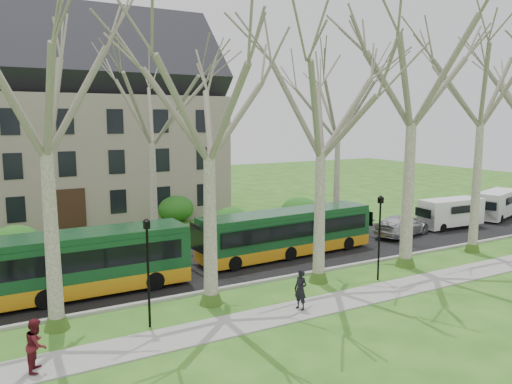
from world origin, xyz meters
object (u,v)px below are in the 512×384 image
(van_b, at_px, (497,205))
(van_a, at_px, (451,213))
(bus_follow, at_px, (287,232))
(pedestrian_b, at_px, (36,344))
(pedestrian_a, at_px, (301,289))
(sedan, at_px, (402,225))
(bus_lead, at_px, (55,266))

(van_b, bearing_deg, van_a, 167.37)
(bus_follow, bearing_deg, pedestrian_b, -155.15)
(bus_follow, relative_size, van_b, 2.14)
(van_a, height_order, pedestrian_a, van_a)
(van_a, height_order, pedestrian_b, van_a)
(van_a, bearing_deg, sedan, -175.38)
(pedestrian_a, xyz_separation_m, pedestrian_b, (-10.48, -0.19, -0.00))
(sedan, relative_size, van_b, 0.96)
(pedestrian_b, bearing_deg, van_b, -58.31)
(bus_lead, relative_size, van_b, 2.33)
(sedan, relative_size, pedestrian_a, 2.84)
(van_a, bearing_deg, pedestrian_b, -160.72)
(pedestrian_a, bearing_deg, pedestrian_b, -104.18)
(van_b, relative_size, pedestrian_b, 2.97)
(pedestrian_b, bearing_deg, van_a, -56.58)
(bus_lead, xyz_separation_m, pedestrian_a, (9.00, -6.52, -0.64))
(van_a, height_order, van_b, van_b)
(van_a, distance_m, van_b, 6.27)
(bus_lead, bearing_deg, sedan, 3.04)
(pedestrian_a, bearing_deg, bus_follow, 136.00)
(bus_follow, xyz_separation_m, pedestrian_a, (-4.15, -7.55, -0.52))
(bus_lead, relative_size, bus_follow, 1.09)
(bus_lead, relative_size, sedan, 2.44)
(bus_lead, height_order, pedestrian_a, bus_lead)
(van_a, bearing_deg, pedestrian_a, -153.43)
(bus_lead, relative_size, pedestrian_b, 6.93)
(sedan, height_order, van_b, van_b)
(bus_follow, relative_size, van_a, 2.23)
(pedestrian_a, height_order, pedestrian_b, pedestrian_a)
(bus_follow, xyz_separation_m, van_b, (21.07, 0.98, -0.26))
(bus_lead, distance_m, pedestrian_b, 6.90)
(sedan, height_order, pedestrian_b, pedestrian_b)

